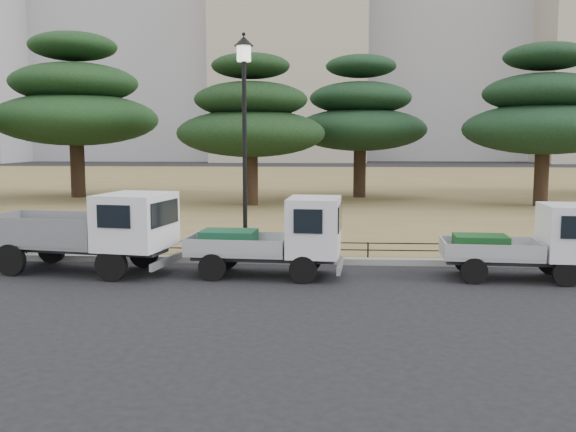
# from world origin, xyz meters

# --- Properties ---
(ground) EXTENTS (220.00, 220.00, 0.00)m
(ground) POSITION_xyz_m (0.00, 0.00, 0.00)
(ground) COLOR black
(lawn) EXTENTS (120.00, 56.00, 0.15)m
(lawn) POSITION_xyz_m (0.00, 30.60, 0.07)
(lawn) COLOR olive
(lawn) RESTS_ON ground
(curb) EXTENTS (120.00, 0.25, 0.16)m
(curb) POSITION_xyz_m (0.00, 2.60, 0.08)
(curb) COLOR gray
(curb) RESTS_ON ground
(truck_large) EXTENTS (4.61, 2.41, 1.91)m
(truck_large) POSITION_xyz_m (-4.65, 1.22, 1.06)
(truck_large) COLOR black
(truck_large) RESTS_ON ground
(truck_kei_front) EXTENTS (3.58, 1.73, 1.85)m
(truck_kei_front) POSITION_xyz_m (-0.19, 1.07, 0.92)
(truck_kei_front) COLOR black
(truck_kei_front) RESTS_ON ground
(truck_kei_rear) EXTENTS (3.36, 1.61, 1.72)m
(truck_kei_rear) POSITION_xyz_m (5.52, 1.10, 0.86)
(truck_kei_rear) COLOR black
(truck_kei_rear) RESTS_ON ground
(street_lamp) EXTENTS (0.50, 0.50, 5.59)m
(street_lamp) POSITION_xyz_m (-1.18, 2.90, 3.93)
(street_lamp) COLOR black
(street_lamp) RESTS_ON lawn
(pipe_fence) EXTENTS (38.00, 0.04, 0.40)m
(pipe_fence) POSITION_xyz_m (0.00, 2.75, 0.44)
(pipe_fence) COLOR black
(pipe_fence) RESTS_ON lawn
(pine_west_near) EXTENTS (8.50, 8.50, 8.50)m
(pine_west_near) POSITION_xyz_m (-12.26, 19.46, 5.05)
(pine_west_near) COLOR black
(pine_west_near) RESTS_ON lawn
(pine_center_left) EXTENTS (6.78, 6.78, 6.90)m
(pine_center_left) POSITION_xyz_m (-2.61, 15.91, 4.13)
(pine_center_left) COLOR black
(pine_center_left) RESTS_ON lawn
(pine_center_right) EXTENTS (6.94, 6.94, 7.36)m
(pine_center_right) POSITION_xyz_m (2.56, 20.37, 4.41)
(pine_center_right) COLOR black
(pine_center_right) RESTS_ON lawn
(pine_east_near) EXTENTS (7.25, 7.25, 7.32)m
(pine_east_near) POSITION_xyz_m (10.65, 16.48, 4.38)
(pine_east_near) COLOR black
(pine_east_near) RESTS_ON lawn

